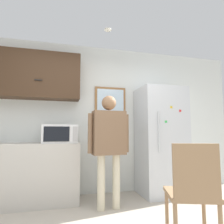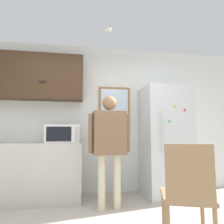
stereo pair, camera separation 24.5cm
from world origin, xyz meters
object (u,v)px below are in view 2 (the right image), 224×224
object	(u,v)px
microwave	(63,134)
chair	(187,190)
person	(109,139)
refrigerator	(166,140)

from	to	relation	value
microwave	chair	world-z (taller)	microwave
microwave	chair	bearing A→B (deg)	-50.41
person	chair	distance (m)	1.33
person	chair	xyz separation A→B (m)	(0.57, -1.11, -0.45)
microwave	refrigerator	bearing A→B (deg)	0.54
microwave	chair	size ratio (longest dim) A/B	0.54
microwave	person	xyz separation A→B (m)	(0.69, -0.42, -0.07)
person	refrigerator	size ratio (longest dim) A/B	0.86
microwave	person	world-z (taller)	person
refrigerator	chair	world-z (taller)	refrigerator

